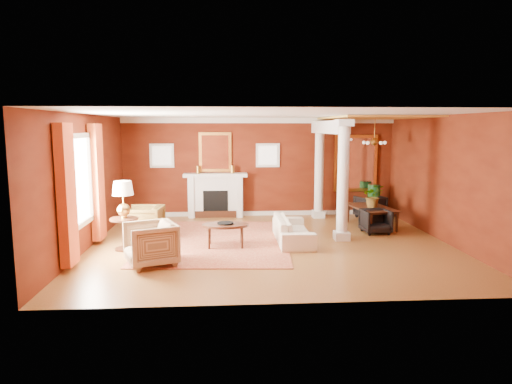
{
  "coord_description": "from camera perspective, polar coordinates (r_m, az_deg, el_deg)",
  "views": [
    {
      "loc": [
        -1.0,
        -9.97,
        2.61
      ],
      "look_at": [
        -0.31,
        0.33,
        1.15
      ],
      "focal_mm": 32.0,
      "sensor_mm": 36.0,
      "label": 1
    }
  ],
  "objects": [
    {
      "name": "dining_table",
      "position": [
        12.42,
        14.37,
        -2.32
      ],
      "size": [
        0.76,
        1.6,
        0.86
      ],
      "primitive_type": "imported",
      "rotation": [
        0.0,
        0.0,
        1.71
      ],
      "color": "black",
      "rests_on": "ground"
    },
    {
      "name": "room_shell",
      "position": [
        10.04,
        1.9,
        4.66
      ],
      "size": [
        8.04,
        7.04,
        2.92
      ],
      "color": "#64210D",
      "rests_on": "ground"
    },
    {
      "name": "green_urn",
      "position": [
        13.86,
        14.48,
        -1.47
      ],
      "size": [
        0.41,
        0.41,
        0.97
      ],
      "color": "#133E19",
      "rests_on": "ground"
    },
    {
      "name": "crown_trim",
      "position": [
        13.47,
        0.43,
        8.94
      ],
      "size": [
        8.0,
        0.08,
        0.16
      ],
      "primitive_type": "cube",
      "color": "silver",
      "rests_on": "room_shell"
    },
    {
      "name": "base_trim",
      "position": [
        13.71,
        0.42,
        -2.67
      ],
      "size": [
        8.0,
        0.08,
        0.12
      ],
      "primitive_type": "cube",
      "color": "silver",
      "rests_on": "ground"
    },
    {
      "name": "flank_window_left",
      "position": [
        13.59,
        -11.69,
        4.46
      ],
      "size": [
        0.7,
        0.07,
        0.7
      ],
      "color": "silver",
      "rests_on": "room_shell"
    },
    {
      "name": "coffee_table",
      "position": [
        10.06,
        -3.83,
        -4.26
      ],
      "size": [
        1.02,
        1.02,
        0.51
      ],
      "rotation": [
        0.0,
        0.0,
        0.24
      ],
      "color": "black",
      "rests_on": "ground"
    },
    {
      "name": "amber_ceiling",
      "position": [
        12.34,
        14.53,
        9.0
      ],
      "size": [
        2.3,
        3.4,
        0.04
      ],
      "primitive_type": "cube",
      "color": "#ECB045",
      "rests_on": "room_shell"
    },
    {
      "name": "fireplace",
      "position": [
        13.44,
        -5.07,
        -0.39
      ],
      "size": [
        1.85,
        0.42,
        1.29
      ],
      "color": "silver",
      "rests_on": "ground"
    },
    {
      "name": "armchair_stripe",
      "position": [
        8.96,
        -13.03,
        -6.08
      ],
      "size": [
        1.11,
        1.14,
        0.91
      ],
      "primitive_type": "imported",
      "rotation": [
        0.0,
        0.0,
        -1.18
      ],
      "color": "tan",
      "rests_on": "ground"
    },
    {
      "name": "overmantel_mirror",
      "position": [
        13.45,
        -5.13,
        4.99
      ],
      "size": [
        0.95,
        0.07,
        1.15
      ],
      "color": "#EDAA45",
      "rests_on": "fireplace"
    },
    {
      "name": "potted_plant",
      "position": [
        12.26,
        14.49,
        0.68
      ],
      "size": [
        0.58,
        0.64,
        0.47
      ],
      "primitive_type": "imported",
      "rotation": [
        0.0,
        0.0,
        -0.08
      ],
      "color": "#26591E",
      "rests_on": "dining_table"
    },
    {
      "name": "dining_chair_near",
      "position": [
        11.73,
        14.73,
        -3.42
      ],
      "size": [
        0.69,
        0.65,
        0.66
      ],
      "primitive_type": "imported",
      "rotation": [
        0.0,
        0.0,
        0.08
      ],
      "color": "black",
      "rests_on": "ground"
    },
    {
      "name": "left_window",
      "position": [
        9.88,
        -20.84,
        0.62
      ],
      "size": [
        0.21,
        2.55,
        2.6
      ],
      "color": "white",
      "rests_on": "room_shell"
    },
    {
      "name": "column_front",
      "position": [
        10.69,
        10.83,
        1.55
      ],
      "size": [
        0.36,
        0.36,
        2.8
      ],
      "color": "silver",
      "rests_on": "ground"
    },
    {
      "name": "chandelier",
      "position": [
        12.41,
        14.57,
        6.12
      ],
      "size": [
        0.6,
        0.62,
        0.75
      ],
      "color": "#B08737",
      "rests_on": "room_shell"
    },
    {
      "name": "side_table",
      "position": [
        10.1,
        -16.24,
        -1.44
      ],
      "size": [
        0.6,
        0.6,
        1.49
      ],
      "rotation": [
        0.0,
        0.0,
        0.43
      ],
      "color": "black",
      "rests_on": "ground"
    },
    {
      "name": "column_back",
      "position": [
        13.3,
        7.9,
        2.87
      ],
      "size": [
        0.36,
        0.36,
        2.8
      ],
      "color": "silver",
      "rests_on": "ground"
    },
    {
      "name": "dining_chair_far",
      "position": [
        13.63,
        14.07,
        -1.69
      ],
      "size": [
        0.89,
        0.87,
        0.72
      ],
      "primitive_type": "imported",
      "rotation": [
        0.0,
        0.0,
        3.51
      ],
      "color": "black",
      "rests_on": "ground"
    },
    {
      "name": "header_beam",
      "position": [
        12.18,
        9.07,
        7.99
      ],
      "size": [
        0.3,
        3.2,
        0.32
      ],
      "primitive_type": "cube",
      "color": "silver",
      "rests_on": "column_front"
    },
    {
      "name": "sofa",
      "position": [
        10.53,
        4.66,
        -4.21
      ],
      "size": [
        0.58,
        1.95,
        0.76
      ],
      "primitive_type": "imported",
      "rotation": [
        0.0,
        0.0,
        1.57
      ],
      "color": "white",
      "rests_on": "ground"
    },
    {
      "name": "coffee_book",
      "position": [
        10.08,
        -3.63,
        -3.39
      ],
      "size": [
        0.15,
        0.03,
        0.2
      ],
      "primitive_type": "imported",
      "rotation": [
        0.0,
        0.0,
        0.09
      ],
      "color": "black",
      "rests_on": "coffee_table"
    },
    {
      "name": "dining_mirror",
      "position": [
        14.02,
        12.35,
        3.53
      ],
      "size": [
        1.3,
        0.07,
        1.7
      ],
      "color": "#EDAA45",
      "rests_on": "room_shell"
    },
    {
      "name": "ground",
      "position": [
        10.36,
        1.84,
        -6.56
      ],
      "size": [
        8.0,
        8.0,
        0.0
      ],
      "primitive_type": "plane",
      "color": "brown",
      "rests_on": "ground"
    },
    {
      "name": "flank_window_right",
      "position": [
        13.52,
        1.48,
        4.61
      ],
      "size": [
        0.7,
        0.07,
        0.7
      ],
      "color": "silver",
      "rests_on": "room_shell"
    },
    {
      "name": "rug",
      "position": [
        10.68,
        -4.91,
        -6.08
      ],
      "size": [
        3.49,
        4.49,
        0.02
      ],
      "primitive_type": "cube",
      "rotation": [
        0.0,
        0.0,
        -0.07
      ],
      "color": "maroon",
      "rests_on": "ground"
    },
    {
      "name": "armchair_leopard",
      "position": [
        11.2,
        -13.8,
        -3.44
      ],
      "size": [
        0.84,
        0.89,
        0.85
      ],
      "primitive_type": "imported",
      "rotation": [
        0.0,
        0.0,
        -1.66
      ],
      "color": "black",
      "rests_on": "ground"
    }
  ]
}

